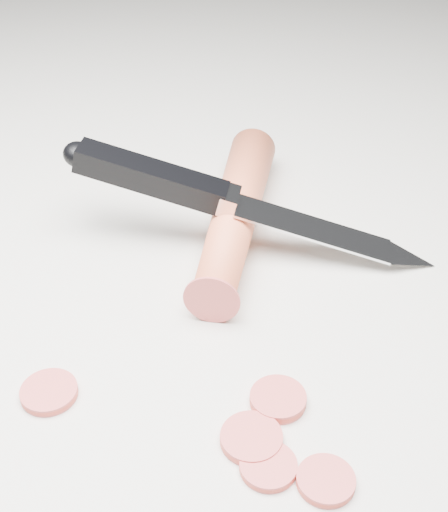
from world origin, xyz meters
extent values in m
plane|color=beige|center=(0.00, 0.00, 0.00)|extent=(2.40, 2.40, 0.00)
cylinder|color=#E65631|center=(0.07, 0.11, 0.02)|extent=(0.11, 0.21, 0.04)
cylinder|color=#C6403E|center=(-0.09, -0.04, 0.00)|extent=(0.04, 0.04, 0.01)
cylinder|color=#C6403E|center=(0.03, -0.12, 0.00)|extent=(0.03, 0.03, 0.01)
cylinder|color=#C6403E|center=(0.06, -0.14, 0.00)|extent=(0.03, 0.03, 0.01)
cylinder|color=#C6403E|center=(0.03, -0.10, 0.00)|extent=(0.04, 0.04, 0.01)
cylinder|color=#C6403E|center=(0.05, -0.07, 0.00)|extent=(0.04, 0.04, 0.01)
camera|label=1|loc=(-0.04, -0.36, 0.35)|focal=50.00mm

